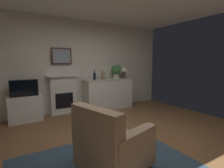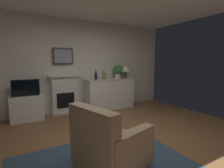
{
  "view_description": "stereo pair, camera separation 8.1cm",
  "coord_description": "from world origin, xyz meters",
  "px_view_note": "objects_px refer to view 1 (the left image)",
  "views": [
    {
      "loc": [
        -1.72,
        -2.29,
        1.43
      ],
      "look_at": [
        -0.0,
        0.64,
        1.0
      ],
      "focal_mm": 26.95,
      "sensor_mm": 36.0,
      "label": 1
    },
    {
      "loc": [
        -1.65,
        -2.33,
        1.43
      ],
      "look_at": [
        -0.0,
        0.64,
        1.0
      ],
      "focal_mm": 26.95,
      "sensor_mm": 36.0,
      "label": 2
    }
  ],
  "objects_px": {
    "wine_glass_center": "(110,75)",
    "tv_cabinet": "(25,109)",
    "tv_set": "(24,88)",
    "table_lamp": "(124,70)",
    "vase_decorative": "(103,75)",
    "potted_plant_small": "(116,70)",
    "fireplace_unit": "(63,94)",
    "wine_bottle": "(95,76)",
    "sideboard_cabinet": "(109,94)",
    "wine_glass_left": "(106,75)",
    "armchair": "(112,145)",
    "framed_picture": "(62,56)"
  },
  "relations": [
    {
      "from": "wine_glass_center",
      "to": "tv_cabinet",
      "type": "distance_m",
      "value": 2.48
    },
    {
      "from": "tv_set",
      "to": "table_lamp",
      "type": "bearing_deg",
      "value": 0.16
    },
    {
      "from": "table_lamp",
      "to": "vase_decorative",
      "type": "xyz_separation_m",
      "value": [
        -0.8,
        -0.05,
        -0.14
      ]
    },
    {
      "from": "table_lamp",
      "to": "potted_plant_small",
      "type": "xyz_separation_m",
      "value": [
        -0.26,
        0.05,
        -0.02
      ]
    },
    {
      "from": "fireplace_unit",
      "to": "tv_set",
      "type": "relative_size",
      "value": 1.77
    },
    {
      "from": "wine_bottle",
      "to": "tv_set",
      "type": "distance_m",
      "value": 1.89
    },
    {
      "from": "sideboard_cabinet",
      "to": "fireplace_unit",
      "type": "bearing_deg",
      "value": 172.56
    },
    {
      "from": "sideboard_cabinet",
      "to": "vase_decorative",
      "type": "bearing_deg",
      "value": -167.57
    },
    {
      "from": "fireplace_unit",
      "to": "sideboard_cabinet",
      "type": "bearing_deg",
      "value": -7.44
    },
    {
      "from": "wine_glass_center",
      "to": "wine_glass_left",
      "type": "bearing_deg",
      "value": 149.24
    },
    {
      "from": "fireplace_unit",
      "to": "potted_plant_small",
      "type": "relative_size",
      "value": 2.56
    },
    {
      "from": "vase_decorative",
      "to": "armchair",
      "type": "height_order",
      "value": "vase_decorative"
    },
    {
      "from": "framed_picture",
      "to": "wine_glass_left",
      "type": "bearing_deg",
      "value": -8.24
    },
    {
      "from": "framed_picture",
      "to": "sideboard_cabinet",
      "type": "height_order",
      "value": "framed_picture"
    },
    {
      "from": "table_lamp",
      "to": "wine_glass_center",
      "type": "height_order",
      "value": "table_lamp"
    },
    {
      "from": "sideboard_cabinet",
      "to": "potted_plant_small",
      "type": "bearing_deg",
      "value": 8.27
    },
    {
      "from": "framed_picture",
      "to": "potted_plant_small",
      "type": "xyz_separation_m",
      "value": [
        1.67,
        -0.18,
        -0.42
      ]
    },
    {
      "from": "wine_glass_left",
      "to": "framed_picture",
      "type": "bearing_deg",
      "value": 171.76
    },
    {
      "from": "wine_bottle",
      "to": "armchair",
      "type": "height_order",
      "value": "wine_bottle"
    },
    {
      "from": "table_lamp",
      "to": "vase_decorative",
      "type": "relative_size",
      "value": 1.42
    },
    {
      "from": "wine_glass_left",
      "to": "vase_decorative",
      "type": "height_order",
      "value": "vase_decorative"
    },
    {
      "from": "table_lamp",
      "to": "wine_glass_left",
      "type": "distance_m",
      "value": 0.67
    },
    {
      "from": "table_lamp",
      "to": "sideboard_cabinet",
      "type": "bearing_deg",
      "value": -180.0
    },
    {
      "from": "wine_bottle",
      "to": "potted_plant_small",
      "type": "distance_m",
      "value": 0.78
    },
    {
      "from": "sideboard_cabinet",
      "to": "tv_set",
      "type": "xyz_separation_m",
      "value": [
        -2.33,
        -0.01,
        0.36
      ]
    },
    {
      "from": "framed_picture",
      "to": "armchair",
      "type": "height_order",
      "value": "framed_picture"
    },
    {
      "from": "wine_bottle",
      "to": "wine_glass_left",
      "type": "bearing_deg",
      "value": -1.77
    },
    {
      "from": "wine_glass_left",
      "to": "wine_glass_center",
      "type": "relative_size",
      "value": 1.0
    },
    {
      "from": "wine_glass_center",
      "to": "tv_cabinet",
      "type": "height_order",
      "value": "wine_glass_center"
    },
    {
      "from": "table_lamp",
      "to": "tv_cabinet",
      "type": "xyz_separation_m",
      "value": [
        -2.91,
        0.02,
        -0.9
      ]
    },
    {
      "from": "fireplace_unit",
      "to": "tv_cabinet",
      "type": "distance_m",
      "value": 1.02
    },
    {
      "from": "wine_glass_left",
      "to": "vase_decorative",
      "type": "relative_size",
      "value": 0.59
    },
    {
      "from": "framed_picture",
      "to": "armchair",
      "type": "bearing_deg",
      "value": -92.77
    },
    {
      "from": "wine_bottle",
      "to": "vase_decorative",
      "type": "height_order",
      "value": "wine_bottle"
    },
    {
      "from": "wine_glass_center",
      "to": "armchair",
      "type": "height_order",
      "value": "wine_glass_center"
    },
    {
      "from": "vase_decorative",
      "to": "armchair",
      "type": "relative_size",
      "value": 0.29
    },
    {
      "from": "sideboard_cabinet",
      "to": "wine_bottle",
      "type": "xyz_separation_m",
      "value": [
        -0.45,
        0.05,
        0.57
      ]
    },
    {
      "from": "framed_picture",
      "to": "table_lamp",
      "type": "distance_m",
      "value": 1.98
    },
    {
      "from": "wine_glass_center",
      "to": "vase_decorative",
      "type": "height_order",
      "value": "vase_decorative"
    },
    {
      "from": "fireplace_unit",
      "to": "framed_picture",
      "type": "relative_size",
      "value": 2.0
    },
    {
      "from": "vase_decorative",
      "to": "tv_set",
      "type": "relative_size",
      "value": 0.45
    },
    {
      "from": "wine_bottle",
      "to": "tv_cabinet",
      "type": "xyz_separation_m",
      "value": [
        -1.88,
        -0.03,
        -0.72
      ]
    },
    {
      "from": "fireplace_unit",
      "to": "armchair",
      "type": "bearing_deg",
      "value": -92.81
    },
    {
      "from": "wine_glass_left",
      "to": "tv_set",
      "type": "xyz_separation_m",
      "value": [
        -2.26,
        -0.05,
        -0.23
      ]
    },
    {
      "from": "fireplace_unit",
      "to": "wine_glass_center",
      "type": "height_order",
      "value": "fireplace_unit"
    },
    {
      "from": "tv_cabinet",
      "to": "sideboard_cabinet",
      "type": "bearing_deg",
      "value": -0.37
    },
    {
      "from": "vase_decorative",
      "to": "tv_cabinet",
      "type": "height_order",
      "value": "vase_decorative"
    },
    {
      "from": "wine_bottle",
      "to": "table_lamp",
      "type": "bearing_deg",
      "value": -2.71
    },
    {
      "from": "wine_bottle",
      "to": "potted_plant_small",
      "type": "bearing_deg",
      "value": -0.25
    },
    {
      "from": "table_lamp",
      "to": "armchair",
      "type": "bearing_deg",
      "value": -127.05
    }
  ]
}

